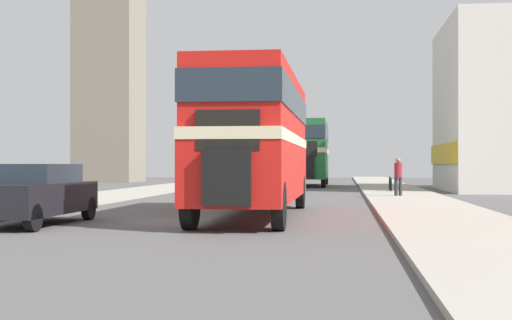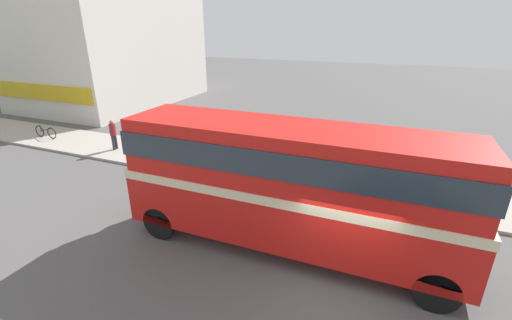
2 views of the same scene
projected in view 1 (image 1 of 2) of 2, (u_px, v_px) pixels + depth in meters
ground_plane at (192, 222)px, 18.89m from camera, size 120.00×120.00×0.00m
sidewalk_right at (453, 222)px, 18.06m from camera, size 3.50×120.00×0.12m
double_decker_bus at (256, 133)px, 20.59m from camera, size 2.38×10.44×4.04m
bus_distant at (309, 148)px, 49.11m from camera, size 2.50×9.64×4.41m
car_parked_near at (35, 193)px, 17.94m from camera, size 1.73×4.43×1.54m
pedestrian_walking at (398, 174)px, 31.57m from camera, size 0.34×0.34×1.68m
bicycle_on_pavement at (390, 184)px, 37.02m from camera, size 0.05×1.76×0.78m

